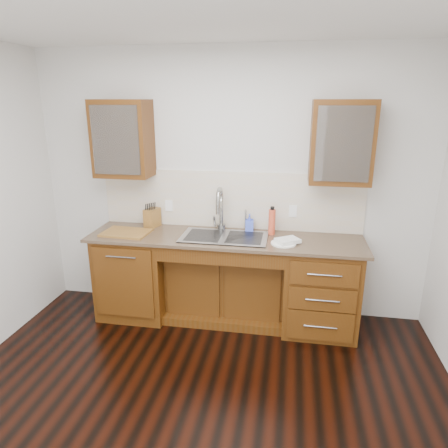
% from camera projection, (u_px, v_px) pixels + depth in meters
% --- Properties ---
extents(ground, '(4.00, 3.50, 0.10)m').
position_uv_depth(ground, '(191.00, 428.00, 2.85)').
color(ground, black).
extents(wall_back, '(4.00, 0.10, 2.70)m').
position_uv_depth(wall_back, '(231.00, 185.00, 4.13)').
color(wall_back, silver).
rests_on(wall_back, ground).
extents(base_cabinet_left, '(0.70, 0.62, 0.88)m').
position_uv_depth(base_cabinet_left, '(136.00, 273.00, 4.22)').
color(base_cabinet_left, '#593014').
rests_on(base_cabinet_left, ground).
extents(base_cabinet_center, '(1.20, 0.44, 0.70)m').
position_uv_depth(base_cabinet_center, '(226.00, 284.00, 4.18)').
color(base_cabinet_center, '#593014').
rests_on(base_cabinet_center, ground).
extents(base_cabinet_right, '(0.70, 0.62, 0.88)m').
position_uv_depth(base_cabinet_right, '(320.00, 287.00, 3.91)').
color(base_cabinet_right, '#593014').
rests_on(base_cabinet_right, ground).
extents(countertop, '(2.70, 0.65, 0.03)m').
position_uv_depth(countertop, '(224.00, 238.00, 3.91)').
color(countertop, '#84705B').
rests_on(countertop, base_cabinet_left).
extents(backsplash, '(2.70, 0.02, 0.59)m').
position_uv_depth(backsplash, '(230.00, 200.00, 4.12)').
color(backsplash, beige).
rests_on(backsplash, wall_back).
extents(sink, '(0.84, 0.46, 0.19)m').
position_uv_depth(sink, '(224.00, 246.00, 3.92)').
color(sink, '#9E9EA5').
rests_on(sink, countertop).
extents(faucet, '(0.04, 0.04, 0.40)m').
position_uv_depth(faucet, '(221.00, 211.00, 4.06)').
color(faucet, '#999993').
rests_on(faucet, countertop).
extents(filter_tap, '(0.02, 0.02, 0.24)m').
position_uv_depth(filter_tap, '(246.00, 220.00, 4.06)').
color(filter_tap, '#999993').
rests_on(filter_tap, countertop).
extents(upper_cabinet_left, '(0.55, 0.34, 0.75)m').
position_uv_depth(upper_cabinet_left, '(123.00, 139.00, 3.95)').
color(upper_cabinet_left, '#593014').
rests_on(upper_cabinet_left, wall_back).
extents(upper_cabinet_right, '(0.55, 0.34, 0.75)m').
position_uv_depth(upper_cabinet_right, '(341.00, 142.00, 3.61)').
color(upper_cabinet_right, '#593014').
rests_on(upper_cabinet_right, wall_back).
extents(outlet_left, '(0.08, 0.01, 0.12)m').
position_uv_depth(outlet_left, '(169.00, 206.00, 4.24)').
color(outlet_left, white).
rests_on(outlet_left, backsplash).
extents(outlet_right, '(0.08, 0.01, 0.12)m').
position_uv_depth(outlet_right, '(293.00, 211.00, 4.02)').
color(outlet_right, white).
rests_on(outlet_right, backsplash).
extents(soap_bottle, '(0.09, 0.09, 0.18)m').
position_uv_depth(soap_bottle, '(249.00, 223.00, 4.05)').
color(soap_bottle, '#465EE1').
rests_on(soap_bottle, countertop).
extents(water_bottle, '(0.09, 0.09, 0.25)m').
position_uv_depth(water_bottle, '(272.00, 222.00, 3.95)').
color(water_bottle, '#D34A2B').
rests_on(water_bottle, countertop).
extents(plate, '(0.28, 0.28, 0.01)m').
position_uv_depth(plate, '(284.00, 243.00, 3.71)').
color(plate, white).
rests_on(plate, countertop).
extents(dish_towel, '(0.26, 0.24, 0.03)m').
position_uv_depth(dish_towel, '(288.00, 240.00, 3.72)').
color(dish_towel, white).
rests_on(dish_towel, plate).
extents(knife_block, '(0.15, 0.20, 0.20)m').
position_uv_depth(knife_block, '(152.00, 218.00, 4.20)').
color(knife_block, brown).
rests_on(knife_block, countertop).
extents(cutting_board, '(0.48, 0.35, 0.02)m').
position_uv_depth(cutting_board, '(126.00, 233.00, 4.00)').
color(cutting_board, brown).
rests_on(cutting_board, countertop).
extents(cup_left_a, '(0.16, 0.16, 0.10)m').
position_uv_depth(cup_left_a, '(117.00, 144.00, 3.98)').
color(cup_left_a, white).
rests_on(cup_left_a, upper_cabinet_left).
extents(cup_left_b, '(0.12, 0.12, 0.10)m').
position_uv_depth(cup_left_b, '(134.00, 144.00, 3.95)').
color(cup_left_b, white).
rests_on(cup_left_b, upper_cabinet_left).
extents(cup_right_a, '(0.17, 0.17, 0.11)m').
position_uv_depth(cup_right_a, '(327.00, 147.00, 3.65)').
color(cup_right_a, white).
rests_on(cup_right_a, upper_cabinet_right).
extents(cup_right_b, '(0.10, 0.10, 0.08)m').
position_uv_depth(cup_right_b, '(346.00, 149.00, 3.62)').
color(cup_right_b, white).
rests_on(cup_right_b, upper_cabinet_right).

